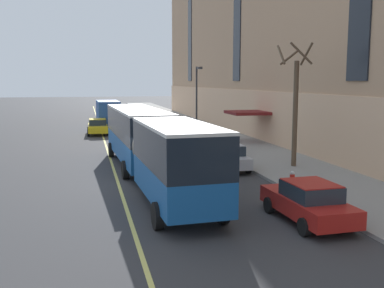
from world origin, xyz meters
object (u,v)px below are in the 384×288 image
parked_car_silver_0 (227,157)px  parked_car_champagne_4 (201,143)px  city_bus (149,141)px  parked_car_silver_5 (153,117)px  parked_car_red_3 (308,202)px  box_truck (108,113)px  parked_car_white_1 (170,126)px  street_tree_mid_block (295,103)px  taxi_cab (98,127)px  street_lamp (197,94)px  fire_hydrant (292,179)px

parked_car_silver_0 → parked_car_champagne_4: 6.00m
city_bus → parked_car_silver_5: city_bus is taller
parked_car_silver_0 → parked_car_silver_5: size_ratio=0.88×
parked_car_red_3 → parked_car_champagne_4: 16.21m
city_bus → box_truck: size_ratio=2.55×
parked_car_white_1 → city_bus: bearing=-103.4°
street_tree_mid_block → parked_car_white_1: bearing=101.7°
taxi_cab → parked_car_silver_0: bearing=-70.5°
parked_car_red_3 → box_truck: (-5.68, 34.39, 1.00)m
taxi_cab → street_tree_mid_block: street_tree_mid_block is taller
parked_car_silver_0 → parked_car_white_1: size_ratio=0.88×
parked_car_silver_5 → parked_car_champagne_4: bearing=-90.2°
city_bus → parked_car_silver_5: 32.40m
parked_car_red_3 → parked_car_silver_5: bearing=89.8°
taxi_cab → street_lamp: 10.76m
box_truck → street_tree_mid_block: (9.81, -24.65, 2.15)m
city_bus → street_tree_mid_block: bearing=7.4°
parked_car_champagne_4 → parked_car_silver_5: (0.07, 24.37, 0.00)m
city_bus → parked_car_champagne_4: bearing=57.6°
box_truck → street_tree_mid_block: 26.62m
fire_hydrant → parked_car_white_1: bearing=93.9°
parked_car_champagne_4 → street_lamp: street_lamp is taller
parked_car_silver_0 → box_truck: 24.88m
parked_car_white_1 → taxi_cab: 7.08m
city_bus → street_lamp: street_lamp is taller
parked_car_champagne_4 → street_lamp: 9.32m
taxi_cab → fire_hydrant: taxi_cab is taller
parked_car_silver_0 → parked_car_white_1: same height
box_truck → fire_hydrant: bearing=-75.7°
parked_car_silver_0 → parked_car_champagne_4: bearing=90.3°
taxi_cab → street_tree_mid_block: bearing=-61.5°
city_bus → parked_car_silver_0: city_bus is taller
street_tree_mid_block → street_lamp: bearing=98.5°
parked_car_silver_0 → parked_car_silver_5: bearing=89.9°
street_tree_mid_block → fire_hydrant: street_tree_mid_block is taller
parked_car_silver_5 → street_tree_mid_block: bearing=-82.7°
parked_car_white_1 → box_truck: size_ratio=0.64×
street_tree_mid_block → street_lamp: 15.17m
street_tree_mid_block → city_bus: bearing=-172.6°
parked_car_silver_5 → fire_hydrant: parked_car_silver_5 is taller
fire_hydrant → parked_car_champagne_4: bearing=98.6°
parked_car_silver_0 → fire_hydrant: bearing=-72.2°
box_truck → street_tree_mid_block: bearing=-68.3°
parked_car_silver_5 → taxi_cab: 12.69m
parked_car_white_1 → parked_car_red_3: bearing=-90.3°
city_bus → parked_car_red_3: 9.89m
parked_car_champagne_4 → street_tree_mid_block: 8.26m
taxi_cab → parked_car_white_1: bearing=-8.1°
box_truck → taxi_cab: size_ratio=1.65×
parked_car_red_3 → box_truck: size_ratio=0.61×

